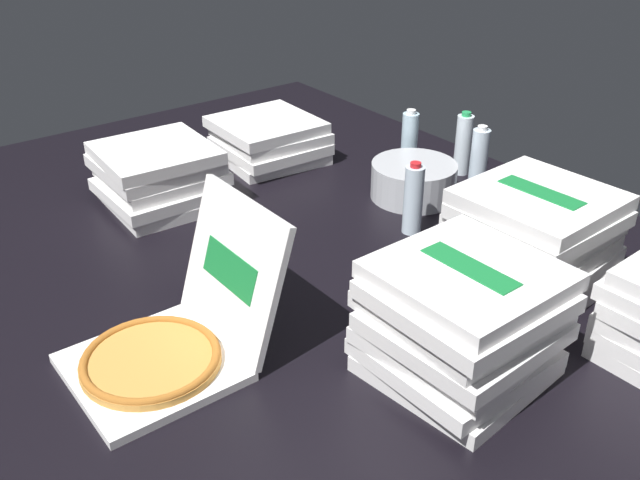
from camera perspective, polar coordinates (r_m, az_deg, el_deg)
ground_plane at (r=1.99m, az=-2.78°, el=-4.31°), size 3.20×2.40×0.02m
open_pizza_box at (r=1.73m, az=-11.73°, el=-7.72°), size 0.36×0.48×0.37m
pizza_stack_left_mid at (r=1.64m, az=11.24°, el=-6.57°), size 0.41×0.40×0.29m
pizza_stack_right_near at (r=2.80m, az=-4.12°, el=8.03°), size 0.40×0.40×0.16m
pizza_stack_left_near at (r=2.49m, az=-12.77°, el=5.06°), size 0.40×0.39×0.20m
pizza_stack_left_far at (r=2.02m, az=16.70°, el=0.02°), size 0.41×0.42×0.29m
ice_bucket at (r=2.51m, az=7.52°, el=4.77°), size 0.30×0.30×0.13m
water_bottle_0 at (r=2.70m, az=7.19°, el=7.83°), size 0.06×0.06×0.24m
water_bottle_1 at (r=2.59m, az=12.63°, el=6.33°), size 0.06×0.06×0.24m
water_bottle_2 at (r=2.25m, az=7.50°, el=3.26°), size 0.06×0.06×0.24m
water_bottle_3 at (r=2.71m, az=11.43°, el=7.55°), size 0.06×0.06×0.24m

